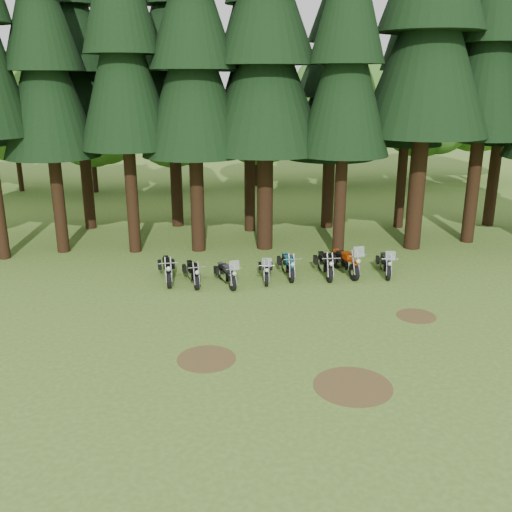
# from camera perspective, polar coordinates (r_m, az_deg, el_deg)

# --- Properties ---
(ground) EXTENTS (120.00, 120.00, 0.00)m
(ground) POSITION_cam_1_polar(r_m,az_deg,el_deg) (19.61, 3.80, -7.11)
(ground) COLOR #456B21
(ground) RESTS_ON ground
(pine_front_2) EXTENTS (4.32, 4.32, 16.22)m
(pine_front_2) POSITION_cam_1_polar(r_m,az_deg,el_deg) (28.26, -20.67, 19.62)
(pine_front_2) COLOR #301D10
(pine_front_2) RESTS_ON ground
(pine_front_3) EXTENTS (4.32, 4.32, 17.57)m
(pine_front_3) POSITION_cam_1_polar(r_m,az_deg,el_deg) (27.39, -13.43, 22.03)
(pine_front_3) COLOR #301D10
(pine_front_3) RESTS_ON ground
(pine_front_4) EXTENTS (4.95, 4.95, 16.33)m
(pine_front_4) POSITION_cam_1_polar(r_m,az_deg,el_deg) (27.03, -6.41, 20.85)
(pine_front_4) COLOR #301D10
(pine_front_4) RESTS_ON ground
(pine_front_5) EXTENTS (5.81, 5.81, 16.72)m
(pine_front_5) POSITION_cam_1_polar(r_m,az_deg,el_deg) (27.26, 0.99, 21.40)
(pine_front_5) COLOR #301D10
(pine_front_5) RESTS_ON ground
(pine_front_6) EXTENTS (4.15, 4.15, 16.75)m
(pine_front_6) POSITION_cam_1_polar(r_m,az_deg,el_deg) (26.47, 9.16, 21.36)
(pine_front_6) COLOR #301D10
(pine_front_6) RESTS_ON ground
(pine_front_8) EXTENTS (4.79, 4.79, 18.63)m
(pine_front_8) POSITION_cam_1_polar(r_m,az_deg,el_deg) (30.56, 22.66, 21.90)
(pine_front_8) COLOR #301D10
(pine_front_8) RESTS_ON ground
(pine_back_1) EXTENTS (4.52, 4.52, 16.22)m
(pine_back_1) POSITION_cam_1_polar(r_m,az_deg,el_deg) (32.57, -17.67, 19.48)
(pine_back_1) COLOR #301D10
(pine_back_1) RESTS_ON ground
(pine_back_2) EXTENTS (4.85, 4.85, 16.30)m
(pine_back_2) POSITION_cam_1_polar(r_m,az_deg,el_deg) (32.05, -8.55, 20.20)
(pine_back_2) COLOR #301D10
(pine_back_2) RESTS_ON ground
(pine_back_3) EXTENTS (4.35, 4.35, 16.20)m
(pine_back_3) POSITION_cam_1_polar(r_m,az_deg,el_deg) (30.67, -0.68, 20.39)
(pine_back_3) COLOR #301D10
(pine_back_3) RESTS_ON ground
(pine_back_4) EXTENTS (4.94, 4.94, 13.78)m
(pine_back_4) POSITION_cam_1_polar(r_m,az_deg,el_deg) (31.62, 7.65, 17.53)
(pine_back_4) COLOR #301D10
(pine_back_4) RESTS_ON ground
(pine_back_5) EXTENTS (3.94, 3.94, 16.33)m
(pine_back_5) POSITION_cam_1_polar(r_m,az_deg,el_deg) (32.44, 15.33, 19.79)
(pine_back_5) COLOR #301D10
(pine_back_5) RESTS_ON ground
(pine_back_6) EXTENTS (4.59, 4.59, 16.58)m
(pine_back_6) POSITION_cam_1_polar(r_m,az_deg,el_deg) (34.55, 24.11, 19.02)
(pine_back_6) COLOR #301D10
(pine_back_6) RESTS_ON ground
(decid_1) EXTENTS (7.91, 7.69, 9.88)m
(decid_1) POSITION_cam_1_polar(r_m,az_deg,el_deg) (45.30, -22.86, 13.25)
(decid_1) COLOR #301D10
(decid_1) RESTS_ON ground
(decid_2) EXTENTS (6.72, 6.53, 8.40)m
(decid_2) POSITION_cam_1_polar(r_m,az_deg,el_deg) (43.12, -15.87, 12.61)
(decid_2) COLOR #301D10
(decid_2) RESTS_ON ground
(decid_3) EXTENTS (6.12, 5.95, 7.65)m
(decid_3) POSITION_cam_1_polar(r_m,az_deg,el_deg) (42.90, -8.03, 12.47)
(decid_3) COLOR #301D10
(decid_3) RESTS_ON ground
(decid_4) EXTENTS (5.93, 5.76, 7.41)m
(decid_4) POSITION_cam_1_polar(r_m,az_deg,el_deg) (44.30, 0.39, 12.61)
(decid_4) COLOR #301D10
(decid_4) RESTS_ON ground
(decid_5) EXTENTS (8.45, 8.21, 10.56)m
(decid_5) POSITION_cam_1_polar(r_m,az_deg,el_deg) (44.79, 9.36, 14.83)
(decid_5) COLOR #301D10
(decid_5) RESTS_ON ground
(decid_6) EXTENTS (7.06, 6.86, 8.82)m
(decid_6) POSITION_cam_1_polar(r_m,az_deg,el_deg) (48.13, 16.68, 13.28)
(decid_6) COLOR #301D10
(decid_6) RESTS_ON ground
(decid_7) EXTENTS (8.44, 8.20, 10.55)m
(decid_7) POSITION_cam_1_polar(r_m,az_deg,el_deg) (49.81, 21.93, 14.07)
(decid_7) COLOR #301D10
(decid_7) RESTS_ON ground
(dirt_patch_0) EXTENTS (1.80, 1.80, 0.01)m
(dirt_patch_0) POSITION_cam_1_polar(r_m,az_deg,el_deg) (17.58, -4.97, -10.19)
(dirt_patch_0) COLOR #4C3D1E
(dirt_patch_0) RESTS_ON ground
(dirt_patch_1) EXTENTS (1.40, 1.40, 0.01)m
(dirt_patch_1) POSITION_cam_1_polar(r_m,az_deg,el_deg) (21.21, 15.73, -5.79)
(dirt_patch_1) COLOR #4C3D1E
(dirt_patch_1) RESTS_ON ground
(dirt_patch_2) EXTENTS (2.20, 2.20, 0.01)m
(dirt_patch_2) POSITION_cam_1_polar(r_m,az_deg,el_deg) (16.34, 9.66, -12.70)
(dirt_patch_2) COLOR #4C3D1E
(dirt_patch_2) RESTS_ON ground
(motorcycle_0) EXTENTS (0.44, 2.37, 0.97)m
(motorcycle_0) POSITION_cam_1_polar(r_m,az_deg,el_deg) (23.96, -8.87, -1.37)
(motorcycle_0) COLOR black
(motorcycle_0) RESTS_ON ground
(motorcycle_1) EXTENTS (0.52, 2.12, 0.87)m
(motorcycle_1) POSITION_cam_1_polar(r_m,az_deg,el_deg) (23.55, -6.34, -1.73)
(motorcycle_1) COLOR black
(motorcycle_1) RESTS_ON ground
(motorcycle_2) EXTENTS (0.83, 2.12, 1.34)m
(motorcycle_2) POSITION_cam_1_polar(r_m,az_deg,el_deg) (23.28, -2.96, -1.85)
(motorcycle_2) COLOR black
(motorcycle_2) RESTS_ON ground
(motorcycle_3) EXTENTS (0.45, 2.04, 1.28)m
(motorcycle_3) POSITION_cam_1_polar(r_m,az_deg,el_deg) (23.77, 0.99, -1.47)
(motorcycle_3) COLOR black
(motorcycle_3) RESTS_ON ground
(motorcycle_4) EXTENTS (0.34, 2.28, 0.93)m
(motorcycle_4) POSITION_cam_1_polar(r_m,az_deg,el_deg) (24.30, 3.20, -0.95)
(motorcycle_4) COLOR black
(motorcycle_4) RESTS_ON ground
(motorcycle_5) EXTENTS (0.33, 2.34, 0.95)m
(motorcycle_5) POSITION_cam_1_polar(r_m,az_deg,el_deg) (24.49, 6.92, -0.88)
(motorcycle_5) COLOR black
(motorcycle_5) RESTS_ON ground
(motorcycle_6) EXTENTS (0.81, 2.51, 1.58)m
(motorcycle_6) POSITION_cam_1_polar(r_m,az_deg,el_deg) (24.78, 8.93, -0.64)
(motorcycle_6) COLOR black
(motorcycle_6) RESTS_ON ground
(motorcycle_7) EXTENTS (0.61, 2.16, 1.36)m
(motorcycle_7) POSITION_cam_1_polar(r_m,az_deg,el_deg) (25.08, 12.83, -0.83)
(motorcycle_7) COLOR black
(motorcycle_7) RESTS_ON ground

